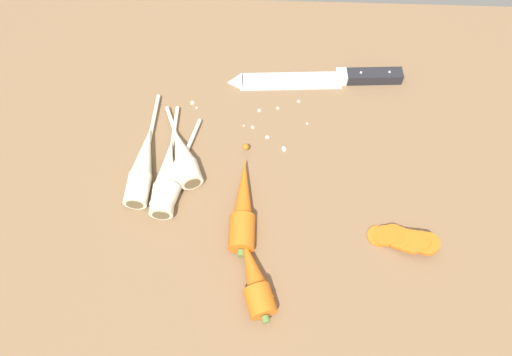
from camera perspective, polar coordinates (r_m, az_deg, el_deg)
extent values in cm
cube|color=brown|center=(85.00, 0.05, 0.00)|extent=(120.00, 90.00, 4.00)
cube|color=silver|center=(95.73, 4.21, 11.70)|extent=(20.24, 5.68, 0.50)
cone|color=silver|center=(95.40, -2.64, 11.59)|extent=(3.25, 4.14, 3.96)
cube|color=silver|center=(96.50, 10.30, 11.99)|extent=(2.18, 3.06, 2.20)
cube|color=#232328|center=(97.95, 14.12, 11.89)|extent=(11.16, 3.50, 2.20)
sphere|color=silver|center=(96.48, 12.62, 12.37)|extent=(0.50, 0.50, 0.50)
sphere|color=silver|center=(97.92, 15.88, 12.26)|extent=(0.50, 0.50, 0.50)
cylinder|color=orange|center=(75.82, -1.73, -6.63)|extent=(4.28, 5.87, 4.20)
cone|color=orange|center=(78.81, -1.53, -1.97)|extent=(4.19, 13.99, 3.99)
sphere|color=orange|center=(83.64, -1.28, 3.79)|extent=(1.20, 1.20, 1.20)
cylinder|color=#5B7F3D|center=(74.52, -1.84, -9.11)|extent=(1.21, 1.02, 1.20)
cylinder|color=orange|center=(72.19, 0.51, -14.69)|extent=(5.39, 5.50, 4.20)
cone|color=orange|center=(73.66, -0.69, -10.90)|extent=(7.17, 11.25, 3.99)
sphere|color=orange|center=(76.20, -2.20, -6.00)|extent=(1.20, 1.20, 1.20)
cylinder|color=#5B7F3D|center=(71.55, 1.19, -16.76)|extent=(1.46, 1.33, 1.20)
cylinder|color=silver|center=(79.88, -11.22, -2.67)|extent=(4.05, 5.41, 4.00)
cone|color=silver|center=(83.42, -10.57, 1.89)|extent=(3.88, 9.58, 3.80)
cylinder|color=silver|center=(88.29, -9.87, 5.81)|extent=(0.79, 10.33, 0.70)
cylinder|color=brown|center=(78.73, -11.47, -4.41)|extent=(2.80, 0.32, 2.80)
cylinder|color=silver|center=(80.15, -10.93, -2.20)|extent=(4.95, 5.36, 4.00)
cone|color=silver|center=(82.78, -9.36, 1.52)|extent=(5.59, 8.75, 3.80)
cylinder|color=silver|center=(86.61, -7.79, 4.74)|extent=(2.73, 8.67, 0.70)
cylinder|color=brown|center=(79.30, -11.51, -3.60)|extent=(2.79, 0.95, 2.80)
cylinder|color=silver|center=(81.68, -8.14, 0.56)|extent=(5.28, 5.40, 4.00)
cone|color=silver|center=(84.86, -9.19, 3.78)|extent=(6.31, 8.37, 3.80)
cylinder|color=silver|center=(89.11, -10.10, 6.48)|extent=(3.66, 7.79, 0.70)
cylinder|color=brown|center=(80.60, -7.74, -0.66)|extent=(2.71, 1.32, 2.80)
cylinder|color=silver|center=(81.78, -14.16, -1.37)|extent=(4.09, 5.65, 4.00)
cone|color=silver|center=(85.52, -13.24, 3.20)|extent=(3.97, 9.99, 3.80)
cylinder|color=silver|center=(90.59, -12.28, 7.11)|extent=(0.88, 10.75, 0.70)
cylinder|color=brown|center=(80.58, -14.51, -3.11)|extent=(2.80, 0.35, 2.80)
cylinder|color=orange|center=(80.02, 14.60, -6.78)|extent=(3.65, 3.65, 0.70)
cylinder|color=orange|center=(80.02, 15.39, -6.78)|extent=(3.79, 3.71, 2.05)
cylinder|color=orange|center=(80.13, 16.21, -6.66)|extent=(3.90, 3.81, 2.18)
cylinder|color=orange|center=(79.93, 16.91, -6.96)|extent=(3.98, 3.90, 1.95)
cylinder|color=orange|center=(79.85, 17.80, -7.23)|extent=(4.06, 3.98, 1.95)
cylinder|color=orange|center=(79.79, 18.50, -7.37)|extent=(4.16, 4.08, 2.11)
cylinder|color=orange|center=(79.90, 19.26, -7.28)|extent=(3.70, 3.61, 2.17)
cylinder|color=orange|center=(79.85, 20.05, -7.49)|extent=(3.99, 3.91, 1.85)
sphere|color=beige|center=(85.61, 3.45, 3.60)|extent=(0.83, 0.83, 0.83)
sphere|color=beige|center=(90.75, 0.14, 8.34)|extent=(0.73, 0.73, 0.73)
sphere|color=beige|center=(92.66, -7.74, 9.17)|extent=(0.86, 0.86, 0.86)
sphere|color=beige|center=(91.22, 2.68, 8.58)|extent=(0.65, 0.65, 0.65)
sphere|color=beige|center=(91.95, -7.24, 8.54)|extent=(0.50, 0.50, 0.50)
sphere|color=beige|center=(88.73, -1.48, 6.45)|extent=(0.44, 0.44, 0.44)
sphere|color=beige|center=(85.81, 3.38, 3.78)|extent=(0.79, 0.79, 0.79)
sphere|color=beige|center=(89.48, 6.23, 6.67)|extent=(0.48, 0.48, 0.48)
sphere|color=beige|center=(92.54, 5.21, 9.38)|extent=(0.66, 0.66, 0.66)
sphere|color=beige|center=(87.04, 1.38, 5.11)|extent=(0.78, 0.78, 0.78)
sphere|color=beige|center=(88.38, -0.41, 6.29)|extent=(0.66, 0.66, 0.66)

